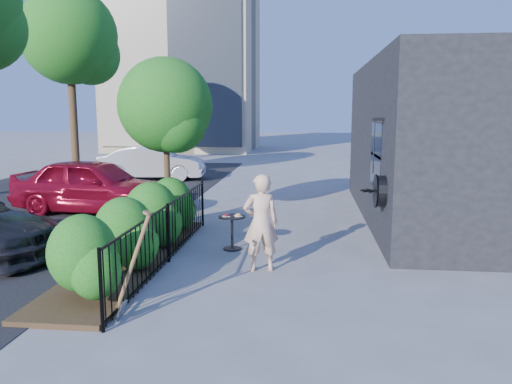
# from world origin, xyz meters

# --- Properties ---
(ground) EXTENTS (120.00, 120.00, 0.00)m
(ground) POSITION_xyz_m (0.00, 0.00, 0.00)
(ground) COLOR gray
(ground) RESTS_ON ground
(shop_building) EXTENTS (6.22, 9.00, 4.00)m
(shop_building) POSITION_xyz_m (5.50, 4.50, 2.00)
(shop_building) COLOR black
(shop_building) RESTS_ON ground
(fence) EXTENTS (0.05, 6.05, 1.10)m
(fence) POSITION_xyz_m (-1.50, 0.00, 0.56)
(fence) COLOR black
(fence) RESTS_ON ground
(planting_bed) EXTENTS (1.30, 6.00, 0.08)m
(planting_bed) POSITION_xyz_m (-2.20, 0.00, 0.04)
(planting_bed) COLOR #382616
(planting_bed) RESTS_ON ground
(shrubs) EXTENTS (1.10, 5.60, 1.24)m
(shrubs) POSITION_xyz_m (-2.10, 0.10, 0.70)
(shrubs) COLOR #215613
(shrubs) RESTS_ON ground
(patio_tree) EXTENTS (2.20, 2.20, 3.94)m
(patio_tree) POSITION_xyz_m (-2.24, 2.76, 2.76)
(patio_tree) COLOR #3F2B19
(patio_tree) RESTS_ON ground
(street_tree_far) EXTENTS (4.40, 4.40, 8.28)m
(street_tree_far) POSITION_xyz_m (-9.94, 13.96, 5.92)
(street_tree_far) COLOR #3F2B19
(street_tree_far) RESTS_ON ground
(cafe_table) EXTENTS (0.54, 0.54, 0.73)m
(cafe_table) POSITION_xyz_m (-0.47, 0.97, 0.47)
(cafe_table) COLOR black
(cafe_table) RESTS_ON ground
(woman) EXTENTS (0.70, 0.55, 1.70)m
(woman) POSITION_xyz_m (0.24, -0.31, 0.85)
(woman) COLOR beige
(woman) RESTS_ON ground
(shovel) EXTENTS (0.53, 0.20, 1.52)m
(shovel) POSITION_xyz_m (-1.26, -2.60, 0.67)
(shovel) COLOR brown
(shovel) RESTS_ON ground
(car_red) EXTENTS (4.62, 2.29, 1.51)m
(car_red) POSITION_xyz_m (-4.77, 4.23, 0.76)
(car_red) COLOR maroon
(car_red) RESTS_ON ground
(car_silver) EXTENTS (4.33, 1.86, 1.39)m
(car_silver) POSITION_xyz_m (-5.29, 11.04, 0.69)
(car_silver) COLOR silver
(car_silver) RESTS_ON ground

